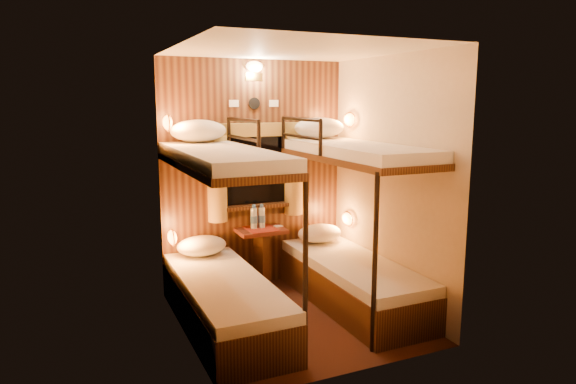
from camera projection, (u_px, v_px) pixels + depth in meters
name	position (u px, v px, depth m)	size (l,w,h in m)	color
floor	(295.00, 318.00, 4.73)	(2.10, 2.10, 0.00)	#34170E
ceiling	(295.00, 50.00, 4.32)	(2.10, 2.10, 0.00)	silver
wall_back	(254.00, 175.00, 5.47)	(2.40, 2.40, 0.00)	#C6B293
wall_front	(358.00, 213.00, 3.58)	(2.40, 2.40, 0.00)	#C6B293
wall_left	(182.00, 199.00, 4.12)	(2.40, 2.40, 0.00)	#C6B293
wall_right	(389.00, 183.00, 4.93)	(2.40, 2.40, 0.00)	#C6B293
back_panel	(254.00, 175.00, 5.46)	(2.00, 0.03, 2.40)	black
bunk_left	(224.00, 267.00, 4.44)	(0.72, 1.90, 1.82)	black
bunk_right	(353.00, 249.00, 4.96)	(0.72, 1.90, 1.82)	black
window	(255.00, 177.00, 5.43)	(1.00, 0.12, 0.79)	black
curtains	(256.00, 170.00, 5.39)	(1.10, 0.22, 1.00)	olive
back_fixtures	(254.00, 74.00, 5.24)	(0.54, 0.09, 0.48)	black
reading_lamps	(266.00, 175.00, 5.15)	(2.00, 0.20, 1.25)	orange
table	(261.00, 250.00, 5.43)	(0.50, 0.34, 0.66)	#5C2615
bottle_left	(254.00, 218.00, 5.38)	(0.07, 0.07, 0.26)	#99BFE5
bottle_right	(262.00, 218.00, 5.42)	(0.07, 0.07, 0.26)	#99BFE5
sachet_a	(278.00, 226.00, 5.50)	(0.09, 0.07, 0.01)	silver
sachet_b	(264.00, 228.00, 5.43)	(0.07, 0.05, 0.00)	silver
pillow_lower_left	(202.00, 246.00, 5.11)	(0.50, 0.35, 0.19)	silver
pillow_lower_right	(319.00, 233.00, 5.59)	(0.50, 0.35, 0.19)	silver
pillow_upper_left	(198.00, 131.00, 4.91)	(0.54, 0.39, 0.21)	silver
pillow_upper_right	(319.00, 128.00, 5.42)	(0.55, 0.39, 0.22)	silver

